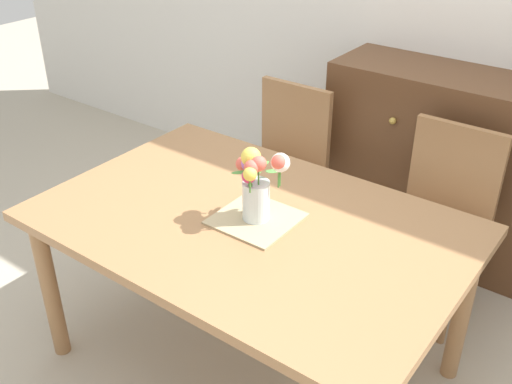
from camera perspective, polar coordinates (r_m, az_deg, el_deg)
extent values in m
plane|color=#B7AD99|center=(2.73, -0.44, -15.79)|extent=(12.00, 12.00, 0.00)
cube|color=#9E7047|center=(2.27, -0.52, -3.00)|extent=(1.60, 1.06, 0.04)
cylinder|color=#9E7047|center=(2.69, -19.05, -8.69)|extent=(0.07, 0.07, 0.70)
cylinder|color=#9E7047|center=(3.16, -6.01, -0.80)|extent=(0.07, 0.07, 0.70)
cylinder|color=#9E7047|center=(2.58, 19.04, -10.59)|extent=(0.07, 0.07, 0.70)
cube|color=#9E7047|center=(3.18, 1.75, 1.83)|extent=(0.42, 0.42, 0.04)
cylinder|color=#9E7047|center=(3.09, 2.50, -4.28)|extent=(0.04, 0.04, 0.44)
cylinder|color=#9E7047|center=(3.27, -2.71, -2.16)|extent=(0.04, 0.04, 0.44)
cylinder|color=#9E7047|center=(3.35, 5.99, -1.47)|extent=(0.04, 0.04, 0.44)
cylinder|color=#9E7047|center=(3.52, 0.98, 0.35)|extent=(0.04, 0.04, 0.44)
cube|color=#9E7047|center=(3.23, 3.79, 6.69)|extent=(0.42, 0.04, 0.42)
cube|color=#9E7047|center=(2.85, 16.46, -3.25)|extent=(0.42, 0.42, 0.04)
cylinder|color=#9E7047|center=(2.80, 17.78, -10.14)|extent=(0.04, 0.04, 0.44)
cylinder|color=#9E7047|center=(2.89, 11.13, -7.67)|extent=(0.04, 0.04, 0.44)
cylinder|color=#9E7047|center=(3.08, 20.17, -6.49)|extent=(0.04, 0.04, 0.44)
cylinder|color=#9E7047|center=(3.17, 14.07, -4.37)|extent=(0.04, 0.04, 0.44)
cube|color=#9E7047|center=(2.90, 18.52, 2.24)|extent=(0.42, 0.04, 0.42)
cube|color=brown|center=(3.30, 18.77, 2.02)|extent=(1.40, 0.44, 1.00)
sphere|color=#B7933D|center=(3.07, 12.88, 6.62)|extent=(0.04, 0.04, 0.04)
sphere|color=#B7933D|center=(3.24, 12.09, 0.13)|extent=(0.04, 0.04, 0.04)
sphere|color=#B7933D|center=(3.09, 22.09, -3.18)|extent=(0.04, 0.04, 0.04)
cube|color=tan|center=(2.26, 0.00, -2.55)|extent=(0.29, 0.29, 0.01)
cylinder|color=silver|center=(2.21, 0.00, -0.79)|extent=(0.10, 0.10, 0.15)
sphere|color=#E55B4C|center=(2.12, 0.26, 2.73)|extent=(0.06, 0.06, 0.06)
cylinder|color=#478438|center=(2.14, 0.26, 1.60)|extent=(0.01, 0.01, 0.09)
sphere|color=#E55B4C|center=(2.11, -0.42, 2.34)|extent=(0.06, 0.06, 0.06)
cylinder|color=#478438|center=(2.13, -0.42, 1.31)|extent=(0.01, 0.01, 0.09)
sphere|color=#B266C6|center=(2.17, -0.64, 2.72)|extent=(0.06, 0.06, 0.06)
cylinder|color=#478438|center=(2.19, -0.64, 1.87)|extent=(0.01, 0.01, 0.07)
sphere|color=#EFD14C|center=(2.09, -0.58, 1.71)|extent=(0.05, 0.05, 0.05)
cylinder|color=#478438|center=(2.11, -0.58, 0.83)|extent=(0.01, 0.01, 0.07)
sphere|color=#EFD14C|center=(2.15, -0.48, 3.34)|extent=(0.07, 0.07, 0.07)
cylinder|color=#478438|center=(2.17, -0.47, 2.13)|extent=(0.01, 0.01, 0.10)
sphere|color=#E55B4C|center=(2.20, -1.26, 2.69)|extent=(0.05, 0.05, 0.05)
cylinder|color=#478438|center=(2.22, -1.25, 2.05)|extent=(0.01, 0.01, 0.06)
sphere|color=white|center=(2.13, 2.34, 2.82)|extent=(0.07, 0.07, 0.07)
cylinder|color=#478438|center=(2.15, 2.32, 1.70)|extent=(0.01, 0.01, 0.09)
sphere|color=#E55B4C|center=(2.11, 2.20, 2.88)|extent=(0.05, 0.05, 0.05)
cylinder|color=#478438|center=(2.14, 2.17, 1.65)|extent=(0.01, 0.01, 0.10)
sphere|color=#D12D66|center=(2.13, -0.69, 1.52)|extent=(0.05, 0.05, 0.05)
cylinder|color=#478438|center=(2.14, -0.69, 0.92)|extent=(0.01, 0.01, 0.05)
ellipsoid|color=#478438|center=(2.21, 1.58, 2.00)|extent=(0.04, 0.07, 0.03)
ellipsoid|color=#478438|center=(2.16, -1.46, 1.90)|extent=(0.07, 0.06, 0.02)
ellipsoid|color=#478438|center=(2.22, 0.88, 2.68)|extent=(0.04, 0.07, 0.02)
ellipsoid|color=#478438|center=(2.21, 0.43, 2.37)|extent=(0.05, 0.07, 0.03)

